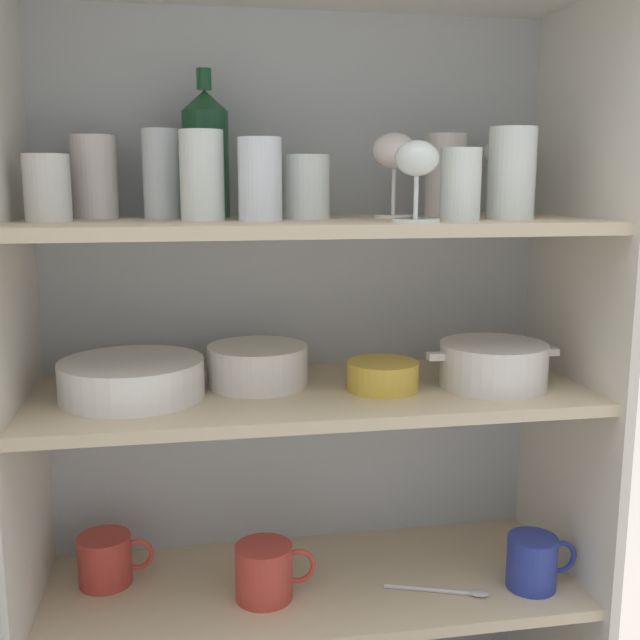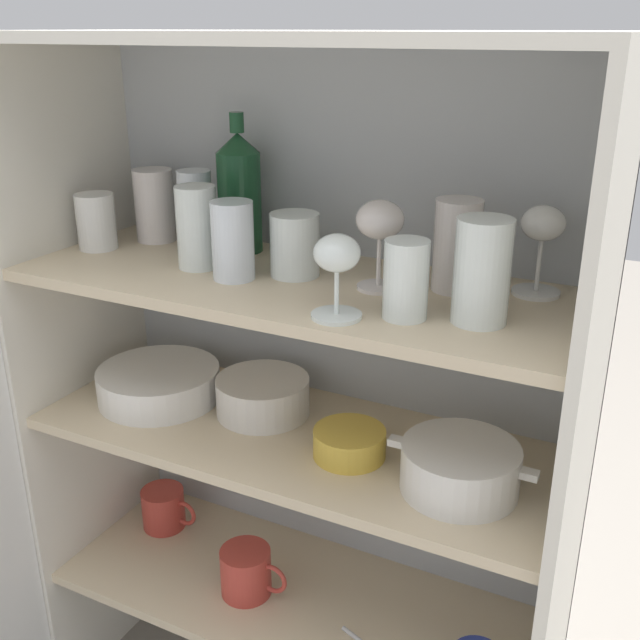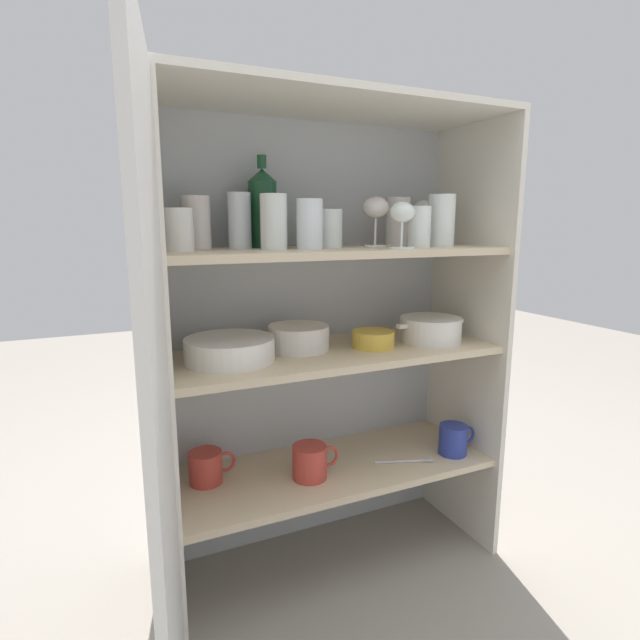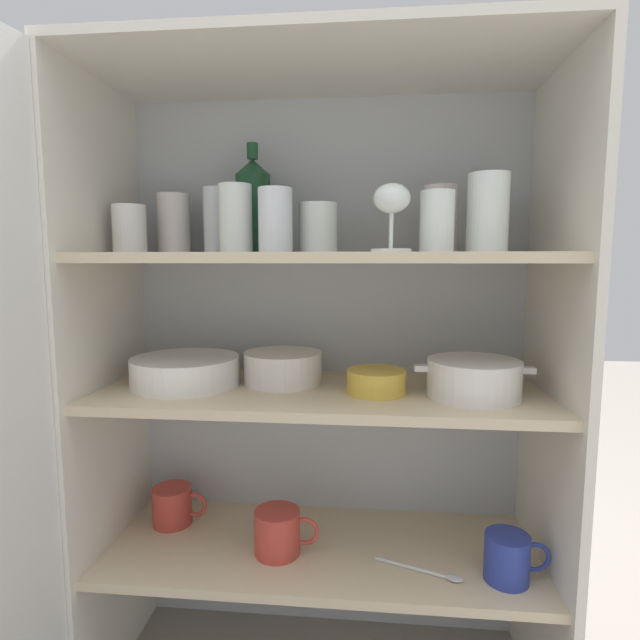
% 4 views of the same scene
% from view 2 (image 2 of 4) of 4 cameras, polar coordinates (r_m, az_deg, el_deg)
% --- Properties ---
extents(cupboard_back_panel, '(0.98, 0.02, 1.33)m').
position_cam_2_polar(cupboard_back_panel, '(1.50, 1.41, -5.80)').
color(cupboard_back_panel, '#B2B7BC').
rests_on(cupboard_back_panel, ground_plane).
extents(cupboard_side_left, '(0.02, 0.39, 1.33)m').
position_cam_2_polar(cupboard_side_left, '(1.62, -17.13, -4.71)').
color(cupboard_side_left, silver).
rests_on(cupboard_side_left, ground_plane).
extents(cupboard_side_right, '(0.02, 0.39, 1.33)m').
position_cam_2_polar(cupboard_side_right, '(1.23, 18.54, -13.63)').
color(cupboard_side_right, silver).
rests_on(cupboard_side_right, ground_plane).
extents(cupboard_top_panel, '(0.98, 0.39, 0.02)m').
position_cam_2_polar(cupboard_top_panel, '(1.17, -2.44, 20.74)').
color(cupboard_top_panel, silver).
rests_on(cupboard_top_panel, cupboard_side_left).
extents(shelf_board_lower, '(0.94, 0.35, 0.02)m').
position_cam_2_polar(shelf_board_lower, '(1.57, -1.82, -20.40)').
color(shelf_board_lower, beige).
extents(shelf_board_middle, '(0.94, 0.35, 0.02)m').
position_cam_2_polar(shelf_board_middle, '(1.35, -1.99, -9.00)').
color(shelf_board_middle, beige).
extents(shelf_board_upper, '(0.94, 0.35, 0.02)m').
position_cam_2_polar(shelf_board_upper, '(1.23, -2.16, 2.65)').
color(shelf_board_upper, beige).
extents(tumbler_glass_0, '(0.07, 0.07, 0.14)m').
position_cam_2_polar(tumbler_glass_0, '(1.18, 10.39, 5.60)').
color(tumbler_glass_0, silver).
rests_on(tumbler_glass_0, shelf_board_upper).
extents(tumbler_glass_1, '(0.06, 0.06, 0.11)m').
position_cam_2_polar(tumbler_glass_1, '(1.06, 6.56, 3.08)').
color(tumbler_glass_1, white).
rests_on(tumbler_glass_1, shelf_board_upper).
extents(tumbler_glass_2, '(0.07, 0.07, 0.13)m').
position_cam_2_polar(tumbler_glass_2, '(1.23, -6.66, 6.03)').
color(tumbler_glass_2, white).
rests_on(tumbler_glass_2, shelf_board_upper).
extents(tumbler_glass_3, '(0.08, 0.08, 0.15)m').
position_cam_2_polar(tumbler_glass_3, '(1.05, 12.25, 3.64)').
color(tumbler_glass_3, white).
rests_on(tumbler_glass_3, shelf_board_upper).
extents(tumbler_glass_4, '(0.07, 0.07, 0.14)m').
position_cam_2_polar(tumbler_glass_4, '(1.29, -9.36, 6.98)').
color(tumbler_glass_4, white).
rests_on(tumbler_glass_4, shelf_board_upper).
extents(tumbler_glass_5, '(0.07, 0.07, 0.10)m').
position_cam_2_polar(tumbler_glass_5, '(1.46, -16.69, 7.20)').
color(tumbler_glass_5, white).
rests_on(tumbler_glass_5, shelf_board_upper).
extents(tumbler_glass_6, '(0.08, 0.08, 0.14)m').
position_cam_2_polar(tumbler_glass_6, '(1.48, -12.49, 8.53)').
color(tumbler_glass_6, silver).
rests_on(tumbler_glass_6, shelf_board_upper).
extents(tumbler_glass_7, '(0.06, 0.06, 0.15)m').
position_cam_2_polar(tumbler_glass_7, '(1.40, -9.46, 8.20)').
color(tumbler_glass_7, white).
rests_on(tumbler_glass_7, shelf_board_upper).
extents(tumbler_glass_8, '(0.08, 0.08, 0.10)m').
position_cam_2_polar(tumbler_glass_8, '(1.24, -1.94, 5.75)').
color(tumbler_glass_8, white).
rests_on(tumbler_glass_8, shelf_board_upper).
extents(wine_glass_0, '(0.07, 0.07, 0.12)m').
position_cam_2_polar(wine_glass_0, '(1.04, 1.30, 4.51)').
color(wine_glass_0, white).
rests_on(wine_glass_0, shelf_board_upper).
extents(wine_glass_1, '(0.08, 0.08, 0.14)m').
position_cam_2_polar(wine_glass_1, '(1.16, 4.58, 7.23)').
color(wine_glass_1, silver).
rests_on(wine_glass_1, shelf_board_upper).
extents(wine_glass_2, '(0.07, 0.07, 0.14)m').
position_cam_2_polar(wine_glass_2, '(1.18, 16.58, 6.43)').
color(wine_glass_2, white).
rests_on(wine_glass_2, shelf_board_upper).
extents(wine_bottle, '(0.08, 0.08, 0.25)m').
position_cam_2_polar(wine_bottle, '(1.38, -6.16, 9.67)').
color(wine_bottle, '#194728').
rests_on(wine_bottle, shelf_board_upper).
extents(plate_stack_white, '(0.24, 0.24, 0.06)m').
position_cam_2_polar(plate_stack_white, '(1.49, -12.16, -4.75)').
color(plate_stack_white, white).
rests_on(plate_stack_white, shelf_board_middle).
extents(mixing_bowl_large, '(0.17, 0.17, 0.07)m').
position_cam_2_polar(mixing_bowl_large, '(1.40, -4.38, -5.67)').
color(mixing_bowl_large, silver).
rests_on(mixing_bowl_large, shelf_board_middle).
extents(serving_bowl_small, '(0.12, 0.12, 0.05)m').
position_cam_2_polar(serving_bowl_small, '(1.27, 2.26, -9.24)').
color(serving_bowl_small, gold).
rests_on(serving_bowl_small, shelf_board_middle).
extents(casserole_dish, '(0.24, 0.18, 0.08)m').
position_cam_2_polar(casserole_dish, '(1.20, 10.62, -11.03)').
color(casserole_dish, silver).
rests_on(casserole_dish, shelf_board_middle).
extents(coffee_mug_primary, '(0.13, 0.09, 0.09)m').
position_cam_2_polar(coffee_mug_primary, '(1.74, -11.79, -13.86)').
color(coffee_mug_primary, '#BC3D33').
rests_on(coffee_mug_primary, shelf_board_lower).
extents(coffee_mug_extra_2, '(0.14, 0.10, 0.10)m').
position_cam_2_polar(coffee_mug_extra_2, '(1.54, -5.60, -18.54)').
color(coffee_mug_extra_2, '#BC3D33').
rests_on(coffee_mug_extra_2, shelf_board_lower).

